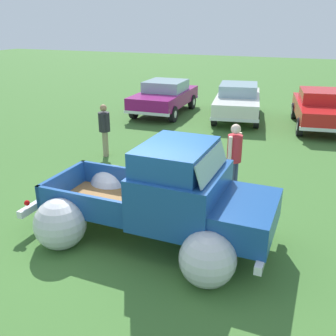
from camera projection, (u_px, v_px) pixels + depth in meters
name	position (u px, v px, depth m)	size (l,w,h in m)	color
ground_plane	(149.00, 235.00, 7.40)	(80.00, 80.00, 0.00)	#3D6B2D
vintage_pickup_truck	(167.00, 204.00, 6.99)	(4.64, 2.81, 1.96)	black
show_car_0	(165.00, 96.00, 16.83)	(2.10, 4.27, 1.43)	black
show_car_1	(238.00, 100.00, 15.98)	(2.53, 4.62, 1.43)	black
show_car_2	(320.00, 108.00, 14.58)	(2.43, 4.39, 1.43)	black
spectator_0	(104.00, 127.00, 11.46)	(0.45, 0.52, 1.59)	gray
spectator_2	(234.00, 155.00, 8.80)	(0.42, 0.53, 1.73)	navy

